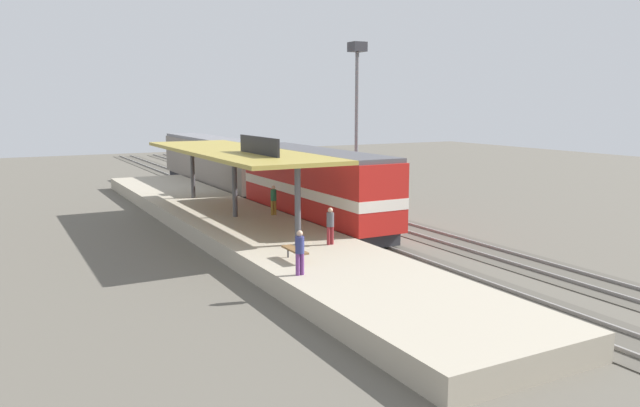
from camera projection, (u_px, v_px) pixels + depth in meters
name	position (u px, v px, depth m)	size (l,w,h in m)	color
ground_plane	(336.00, 222.00, 38.19)	(120.00, 120.00, 0.00)	#5B564C
track_near	(307.00, 224.00, 37.25)	(3.20, 110.00, 0.16)	#4E4941
track_far	(371.00, 217.00, 39.41)	(3.20, 110.00, 0.16)	#4E4941
platform	(236.00, 224.00, 35.02)	(6.00, 44.00, 0.90)	#A89E89
station_canopy	(235.00, 153.00, 34.28)	(5.20, 18.00, 4.70)	#47474C
platform_bench	(295.00, 250.00, 25.07)	(0.44, 1.70, 0.50)	#333338
locomotive	(315.00, 187.00, 36.03)	(2.93, 14.43, 4.44)	#28282D
passenger_carriage_single	(214.00, 163.00, 51.66)	(2.90, 20.00, 4.24)	#28282D
light_mast	(357.00, 88.00, 45.66)	(1.10, 1.10, 11.70)	slate
person_waiting	(300.00, 250.00, 22.91)	(0.34, 0.34, 1.71)	#663375
person_walking	(330.00, 224.00, 27.87)	(0.34, 0.34, 1.71)	maroon
person_boarding	(274.00, 199.00, 35.30)	(0.34, 0.34, 1.71)	olive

